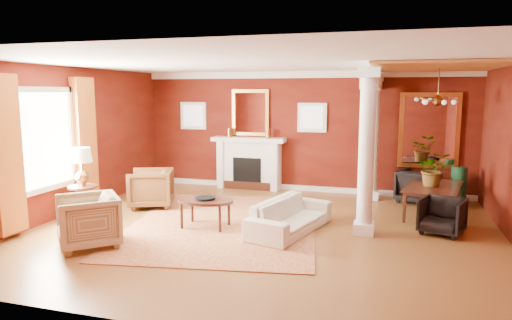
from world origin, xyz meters
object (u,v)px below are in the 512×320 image
(sofa, at_px, (290,210))
(dining_table, at_px, (435,192))
(armchair_leopard, at_px, (151,186))
(side_table, at_px, (82,172))
(coffee_table, at_px, (205,202))
(armchair_stripe, at_px, (88,218))

(sofa, bearing_deg, dining_table, -39.34)
(armchair_leopard, xyz_separation_m, dining_table, (5.67, 0.93, 0.03))
(side_table, bearing_deg, armchair_leopard, 56.46)
(sofa, height_order, dining_table, dining_table)
(sofa, xyz_separation_m, side_table, (-3.97, -0.31, 0.53))
(coffee_table, bearing_deg, sofa, 7.05)
(coffee_table, distance_m, dining_table, 4.46)
(side_table, height_order, dining_table, side_table)
(sofa, relative_size, armchair_leopard, 2.19)
(sofa, distance_m, armchair_stripe, 3.31)
(side_table, relative_size, dining_table, 0.81)
(dining_table, bearing_deg, coffee_table, 128.55)
(armchair_leopard, bearing_deg, dining_table, 78.21)
(side_table, xyz_separation_m, dining_table, (6.45, 2.11, -0.43))
(armchair_leopard, height_order, coffee_table, armchair_leopard)
(armchair_stripe, distance_m, coffee_table, 2.00)
(armchair_leopard, relative_size, side_table, 0.65)
(armchair_leopard, bearing_deg, sofa, 53.67)
(coffee_table, relative_size, side_table, 0.75)
(armchair_leopard, height_order, dining_table, dining_table)
(coffee_table, bearing_deg, armchair_stripe, -133.06)
(sofa, distance_m, armchair_leopard, 3.30)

